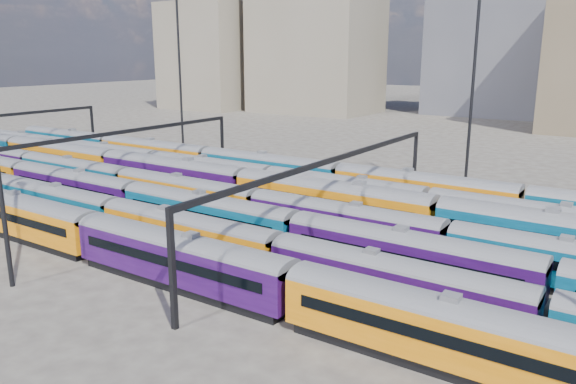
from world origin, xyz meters
The scene contains 12 objects.
ground centered at (0.00, 0.00, 0.00)m, with size 500.00×500.00×0.00m, color #3F3935.
rake_0 centered at (5.62, -15.00, 2.61)m, with size 141.19×2.95×4.96m.
rake_1 centered at (1.62, -10.00, 2.42)m, with size 93.61×2.75×4.61m.
rake_2 centered at (-10.72, -5.00, 2.58)m, with size 119.88×2.92×4.92m.
rake_3 centered at (1.45, 0.00, 2.49)m, with size 115.56×2.82×4.74m.
rake_4 centered at (-15.30, 5.00, 2.88)m, with size 155.60×3.25×5.48m.
rake_5 centered at (-13.90, 10.00, 2.52)m, with size 136.43×2.85×4.79m.
rake_6 centered at (-8.05, 15.00, 2.71)m, with size 104.63×3.06×5.16m.
gantry_1 centered at (-20.00, 0.00, 6.79)m, with size 0.35×40.35×8.03m.
gantry_2 centered at (10.00, 0.00, 6.79)m, with size 0.35×40.35×8.03m.
mast_1 centered at (-30.00, 22.00, 13.97)m, with size 1.40×0.50×25.60m.
mast_3 centered at (15.00, 24.00, 13.97)m, with size 1.40×0.50×25.60m.
Camera 1 is at (34.08, -42.99, 17.02)m, focal length 35.00 mm.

